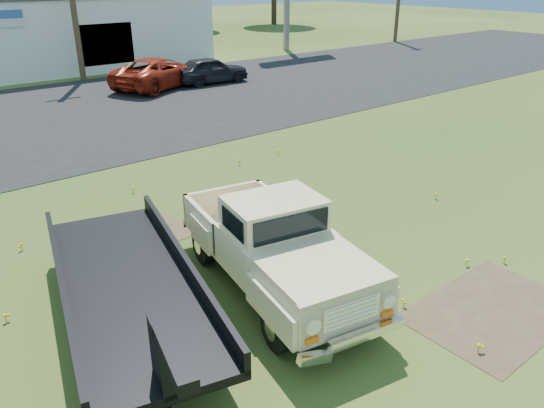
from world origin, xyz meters
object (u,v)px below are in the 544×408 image
(red_pickup, at_px, (159,73))
(dark_sedan, at_px, (210,70))
(flatbed_trailer, at_px, (126,279))
(vintage_pickup_truck, at_px, (274,245))

(red_pickup, height_order, dark_sedan, red_pickup)
(flatbed_trailer, distance_m, dark_sedan, 20.33)
(flatbed_trailer, bearing_deg, vintage_pickup_truck, -2.08)
(flatbed_trailer, relative_size, red_pickup, 1.15)
(vintage_pickup_truck, xyz_separation_m, flatbed_trailer, (-2.50, 0.72, -0.08))
(vintage_pickup_truck, distance_m, flatbed_trailer, 2.60)
(vintage_pickup_truck, relative_size, red_pickup, 0.94)
(vintage_pickup_truck, bearing_deg, red_pickup, 78.79)
(flatbed_trailer, height_order, red_pickup, flatbed_trailer)
(dark_sedan, bearing_deg, vintage_pickup_truck, 154.25)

